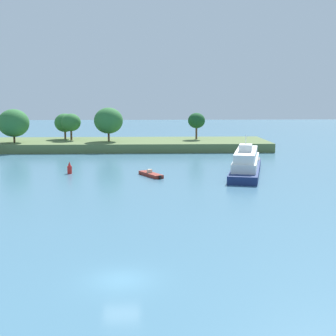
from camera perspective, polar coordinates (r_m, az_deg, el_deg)
The scene contains 5 objects.
ground_plane at distance 34.15m, azimuth -5.45°, elevation -12.85°, with size 400.00×400.00×0.00m, color teal.
treeline_island at distance 112.35m, azimuth -11.34°, elevation 3.17°, with size 89.22×17.85×9.36m.
fishing_skiff at distance 74.43m, azimuth -2.01°, elevation -0.75°, with size 3.82×5.61×1.01m.
white_riverboat at distance 77.26m, azimuth 9.08°, elevation 0.53°, with size 9.01×20.87×6.31m.
channel_buoy_red at distance 78.21m, azimuth -11.40°, elevation -0.06°, with size 0.70×0.70×1.90m.
Camera 1 is at (1.92, -31.70, 12.55)m, focal length 52.31 mm.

